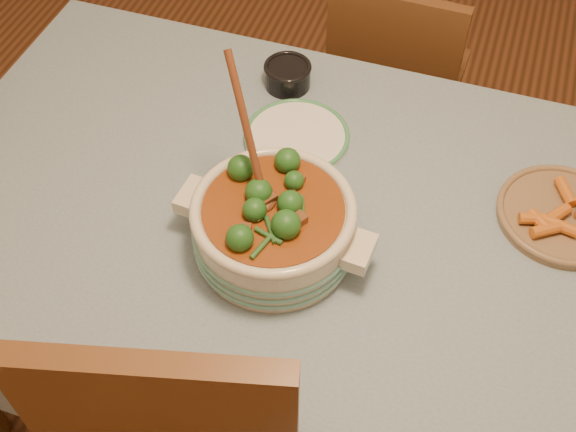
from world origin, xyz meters
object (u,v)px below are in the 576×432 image
object	(u,v)px
dining_table	(292,238)
fried_plate	(562,213)
condiment_bowl	(288,74)
chair_far	(395,78)
white_plate	(297,137)
stew_casserole	(273,223)

from	to	relation	value
dining_table	fried_plate	distance (m)	0.59
condiment_bowl	fried_plate	distance (m)	0.73
dining_table	fried_plate	size ratio (longest dim) A/B	4.81
fried_plate	chair_far	xyz separation A→B (m)	(-0.49, 0.67, -0.30)
dining_table	chair_far	distance (m)	0.86
condiment_bowl	fried_plate	world-z (taller)	condiment_bowl
condiment_bowl	chair_far	world-z (taller)	chair_far
white_plate	condiment_bowl	bearing A→B (deg)	114.85
white_plate	condiment_bowl	xyz separation A→B (m)	(-0.08, 0.18, 0.02)
white_plate	chair_far	xyz separation A→B (m)	(0.12, 0.62, -0.29)
condiment_bowl	fried_plate	size ratio (longest dim) A/B	0.35
stew_casserole	white_plate	xyz separation A→B (m)	(-0.05, 0.31, -0.07)
white_plate	fried_plate	xyz separation A→B (m)	(0.61, -0.05, 0.01)
white_plate	condiment_bowl	world-z (taller)	condiment_bowl
dining_table	stew_casserole	bearing A→B (deg)	-93.38
fried_plate	chair_far	distance (m)	0.88
dining_table	stew_casserole	distance (m)	0.20
stew_casserole	fried_plate	xyz separation A→B (m)	(0.56, 0.27, -0.06)
chair_far	white_plate	bearing A→B (deg)	80.57
stew_casserole	fried_plate	bearing A→B (deg)	25.54
dining_table	condiment_bowl	distance (m)	0.43
dining_table	condiment_bowl	size ratio (longest dim) A/B	13.79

